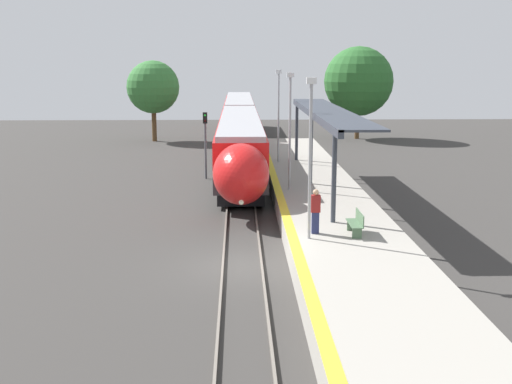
{
  "coord_description": "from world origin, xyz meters",
  "views": [
    {
      "loc": [
        -0.13,
        -22.82,
        7.52
      ],
      "look_at": [
        0.6,
        3.26,
        2.15
      ],
      "focal_mm": 45.0,
      "sensor_mm": 36.0,
      "label": 1
    }
  ],
  "objects_px": {
    "railway_signal": "(205,138)",
    "lamppost_near": "(310,149)",
    "train": "(240,127)",
    "lamppost_mid": "(290,124)",
    "platform_bench": "(357,223)",
    "person_waiting": "(315,211)",
    "lamppost_far": "(278,110)"
  },
  "relations": [
    {
      "from": "lamppost_far",
      "to": "train",
      "type": "bearing_deg",
      "value": 104.6
    },
    {
      "from": "train",
      "to": "lamppost_mid",
      "type": "xyz_separation_m",
      "value": [
        2.52,
        -19.03,
        2.1
      ]
    },
    {
      "from": "train",
      "to": "railway_signal",
      "type": "bearing_deg",
      "value": -101.71
    },
    {
      "from": "platform_bench",
      "to": "person_waiting",
      "type": "distance_m",
      "value": 1.64
    },
    {
      "from": "platform_bench",
      "to": "railway_signal",
      "type": "relative_size",
      "value": 0.36
    },
    {
      "from": "railway_signal",
      "to": "platform_bench",
      "type": "bearing_deg",
      "value": -68.84
    },
    {
      "from": "train",
      "to": "platform_bench",
      "type": "bearing_deg",
      "value": -81.0
    },
    {
      "from": "person_waiting",
      "to": "lamppost_mid",
      "type": "height_order",
      "value": "lamppost_mid"
    },
    {
      "from": "lamppost_near",
      "to": "lamppost_far",
      "type": "height_order",
      "value": "same"
    },
    {
      "from": "lamppost_near",
      "to": "railway_signal",
      "type": "bearing_deg",
      "value": 105.03
    },
    {
      "from": "person_waiting",
      "to": "lamppost_near",
      "type": "bearing_deg",
      "value": -114.76
    },
    {
      "from": "railway_signal",
      "to": "lamppost_mid",
      "type": "relative_size",
      "value": 0.71
    },
    {
      "from": "platform_bench",
      "to": "railway_signal",
      "type": "bearing_deg",
      "value": 111.16
    },
    {
      "from": "person_waiting",
      "to": "lamppost_far",
      "type": "bearing_deg",
      "value": 91.02
    },
    {
      "from": "person_waiting",
      "to": "lamppost_near",
      "type": "distance_m",
      "value": 2.6
    },
    {
      "from": "railway_signal",
      "to": "lamppost_near",
      "type": "height_order",
      "value": "lamppost_near"
    },
    {
      "from": "lamppost_mid",
      "to": "lamppost_far",
      "type": "bearing_deg",
      "value": 90.0
    },
    {
      "from": "platform_bench",
      "to": "person_waiting",
      "type": "xyz_separation_m",
      "value": [
        -1.57,
        0.18,
        0.44
      ]
    },
    {
      "from": "train",
      "to": "lamppost_near",
      "type": "xyz_separation_m",
      "value": [
        2.52,
        -28.39,
        2.1
      ]
    },
    {
      "from": "train",
      "to": "lamppost_mid",
      "type": "distance_m",
      "value": 19.31
    },
    {
      "from": "train",
      "to": "platform_bench",
      "type": "relative_size",
      "value": 30.77
    },
    {
      "from": "lamppost_far",
      "to": "lamppost_mid",
      "type": "bearing_deg",
      "value": -90.0
    },
    {
      "from": "railway_signal",
      "to": "lamppost_mid",
      "type": "distance_m",
      "value": 9.71
    },
    {
      "from": "platform_bench",
      "to": "lamppost_near",
      "type": "height_order",
      "value": "lamppost_near"
    },
    {
      "from": "train",
      "to": "lamppost_far",
      "type": "relative_size",
      "value": 7.95
    },
    {
      "from": "platform_bench",
      "to": "lamppost_far",
      "type": "relative_size",
      "value": 0.26
    },
    {
      "from": "person_waiting",
      "to": "lamppost_far",
      "type": "distance_m",
      "value": 18.19
    },
    {
      "from": "lamppost_near",
      "to": "lamppost_far",
      "type": "bearing_deg",
      "value": 90.0
    },
    {
      "from": "lamppost_near",
      "to": "lamppost_far",
      "type": "xyz_separation_m",
      "value": [
        0.0,
        18.71,
        0.0
      ]
    },
    {
      "from": "train",
      "to": "railway_signal",
      "type": "relative_size",
      "value": 11.13
    },
    {
      "from": "person_waiting",
      "to": "train",
      "type": "bearing_deg",
      "value": 95.86
    },
    {
      "from": "lamppost_mid",
      "to": "lamppost_far",
      "type": "xyz_separation_m",
      "value": [
        0.0,
        9.36,
        0.0
      ]
    }
  ]
}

